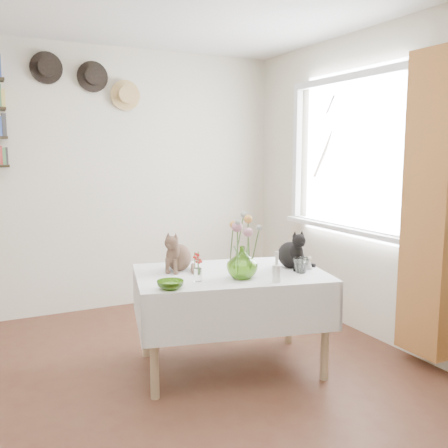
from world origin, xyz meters
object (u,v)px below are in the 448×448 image
dining_table (230,296)px  flower_vase (242,262)px  black_cat (291,248)px  tabby_cat (178,250)px

dining_table → flower_vase: size_ratio=6.74×
black_cat → flower_vase: (-0.46, -0.12, -0.04)m
black_cat → flower_vase: size_ratio=1.33×
dining_table → flower_vase: bearing=-92.7°
dining_table → tabby_cat: (-0.30, 0.22, 0.31)m
black_cat → flower_vase: 0.48m
tabby_cat → black_cat: 0.81m
flower_vase → dining_table: bearing=87.3°
flower_vase → black_cat: bearing=14.6°
tabby_cat → black_cat: size_ratio=1.00×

